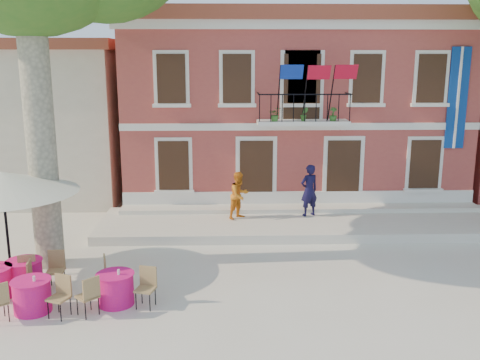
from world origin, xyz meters
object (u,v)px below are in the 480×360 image
pedestrian_orange (239,195)px  cafe_table_3 (25,273)px  patio_umbrella (2,183)px  cafe_table_1 (116,287)px  cafe_table_2 (32,294)px  pedestrian_navy (309,190)px

pedestrian_orange → cafe_table_3: size_ratio=0.84×
patio_umbrella → cafe_table_1: bearing=-29.3°
patio_umbrella → cafe_table_2: size_ratio=2.07×
pedestrian_navy → cafe_table_1: size_ratio=1.01×
pedestrian_navy → pedestrian_orange: (-2.44, -0.26, -0.10)m
pedestrian_navy → cafe_table_2: size_ratio=0.98×
cafe_table_3 → pedestrian_navy: bearing=33.6°
pedestrian_navy → cafe_table_2: pedestrian_navy is taller
cafe_table_1 → cafe_table_2: 1.87m
patio_umbrella → cafe_table_1: (3.15, -1.76, -2.14)m
pedestrian_orange → cafe_table_2: size_ratio=0.88×
pedestrian_orange → cafe_table_2: pedestrian_orange is taller
pedestrian_orange → cafe_table_2: (-4.91, -6.27, -0.69)m
patio_umbrella → pedestrian_navy: (8.66, 4.44, -1.35)m
pedestrian_navy → cafe_table_3: 9.59m
pedestrian_navy → cafe_table_3: pedestrian_navy is taller
pedestrian_navy → cafe_table_2: 9.86m
pedestrian_navy → cafe_table_2: (-7.36, -6.53, -0.78)m
cafe_table_1 → cafe_table_3: (-2.45, 0.92, -0.01)m
cafe_table_1 → cafe_table_2: same height
pedestrian_navy → cafe_table_1: (-5.52, -6.20, -0.78)m
pedestrian_orange → cafe_table_1: 6.72m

